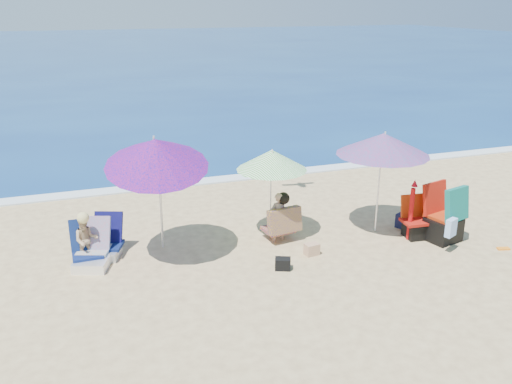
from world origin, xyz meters
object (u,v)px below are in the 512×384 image
object	(u,v)px
umbrella_striped	(272,160)
umbrella_blue	(156,153)
umbrella_turquoise	(383,144)
person_left	(86,240)
furled_umbrella	(412,208)
person_center	(281,218)
chair_rainbow	(93,254)
camp_chair_right	(445,221)
chair_navy	(106,245)
camp_chair_left	(416,225)

from	to	relation	value
umbrella_striped	umbrella_blue	size ratio (longest dim) A/B	0.74
umbrella_turquoise	person_left	bearing A→B (deg)	175.37
umbrella_striped	furled_umbrella	xyz separation A→B (m)	(2.53, -0.99, -0.94)
person_center	chair_rainbow	bearing A→B (deg)	177.80
camp_chair_right	umbrella_turquoise	bearing A→B (deg)	139.31
furled_umbrella	person_center	size ratio (longest dim) A/B	1.18
umbrella_blue	chair_navy	distance (m)	2.10
chair_rainbow	camp_chair_left	xyz separation A→B (m)	(6.11, -0.84, 0.04)
furled_umbrella	camp_chair_left	bearing A→B (deg)	9.44
umbrella_turquoise	umbrella_blue	bearing A→B (deg)	178.41
umbrella_blue	chair_rainbow	xyz separation A→B (m)	(-1.20, 0.20, -1.79)
umbrella_turquoise	umbrella_striped	xyz separation A→B (m)	(-2.13, 0.45, -0.24)
furled_umbrella	camp_chair_right	size ratio (longest dim) A/B	1.01
person_left	furled_umbrella	bearing A→B (deg)	-9.39
camp_chair_right	chair_navy	bearing A→B (deg)	166.83
umbrella_turquoise	person_left	size ratio (longest dim) A/B	2.15
umbrella_turquoise	chair_rainbow	bearing A→B (deg)	176.64
camp_chair_right	person_left	size ratio (longest dim) A/B	1.21
furled_umbrella	chair_rainbow	bearing A→B (deg)	171.70
furled_umbrella	chair_rainbow	world-z (taller)	furled_umbrella
umbrella_blue	person_left	xyz separation A→B (m)	(-1.29, 0.34, -1.56)
umbrella_turquoise	umbrella_blue	world-z (taller)	umbrella_blue
furled_umbrella	camp_chair_right	distance (m)	0.68
chair_navy	chair_rainbow	bearing A→B (deg)	-129.14
umbrella_blue	camp_chair_left	distance (m)	5.25
chair_navy	furled_umbrella	bearing A→B (deg)	-11.61
chair_navy	camp_chair_left	size ratio (longest dim) A/B	1.01
umbrella_blue	camp_chair_left	bearing A→B (deg)	-7.36
umbrella_striped	chair_rainbow	size ratio (longest dim) A/B	1.83
umbrella_turquoise	person_center	distance (m)	2.44
umbrella_striped	camp_chair_left	xyz separation A→B (m)	(2.70, -0.97, -1.33)
umbrella_blue	chair_rainbow	distance (m)	2.17
umbrella_striped	person_left	size ratio (longest dim) A/B	1.87
umbrella_turquoise	chair_navy	distance (m)	5.57
furled_umbrella	camp_chair_right	bearing A→B (deg)	-27.39
chair_navy	camp_chair_right	size ratio (longest dim) A/B	0.73
umbrella_turquoise	chair_rainbow	distance (m)	5.78
furled_umbrella	camp_chair_left	size ratio (longest dim) A/B	1.40
chair_rainbow	camp_chair_left	size ratio (longest dim) A/B	1.18
chair_navy	person_center	bearing A→B (deg)	-7.65
furled_umbrella	camp_chair_left	distance (m)	0.43
umbrella_turquoise	umbrella_blue	size ratio (longest dim) A/B	0.85
umbrella_striped	camp_chair_left	world-z (taller)	umbrella_striped
umbrella_blue	person_center	bearing A→B (deg)	1.73
umbrella_striped	person_left	xyz separation A→B (m)	(-3.50, 0.00, -1.14)
chair_rainbow	furled_umbrella	bearing A→B (deg)	-8.30
chair_rainbow	person_left	distance (m)	0.28
umbrella_striped	furled_umbrella	bearing A→B (deg)	-21.43
umbrella_blue	umbrella_turquoise	bearing A→B (deg)	-1.59
umbrella_turquoise	furled_umbrella	bearing A→B (deg)	-53.27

